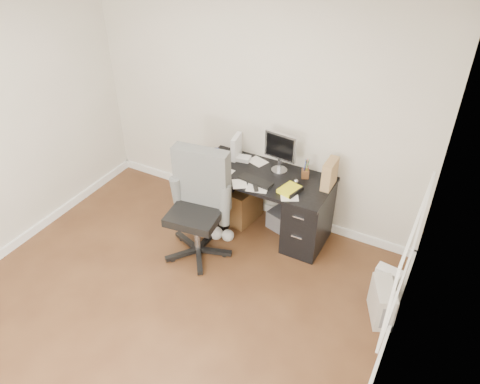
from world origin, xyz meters
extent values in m
plane|color=#432715|center=(0.00, 0.00, 0.00)|extent=(4.00, 4.00, 0.00)
cube|color=beige|center=(0.00, 2.00, 1.35)|extent=(4.00, 0.02, 2.70)
cube|color=beige|center=(2.00, 0.00, 1.35)|extent=(0.02, 4.00, 2.70)
cube|color=white|center=(0.00, 0.00, 2.70)|extent=(4.00, 4.00, 0.02)
cube|color=white|center=(0.00, 1.99, 0.05)|extent=(4.00, 0.03, 0.10)
cube|color=white|center=(-1.99, 0.00, 0.05)|extent=(0.03, 4.00, 0.10)
cube|color=black|center=(0.30, 1.65, 0.73)|extent=(1.50, 0.70, 0.04)
cube|color=black|center=(-0.25, 1.65, 0.35)|extent=(0.40, 0.60, 0.71)
cube|color=black|center=(0.85, 1.65, 0.35)|extent=(0.40, 0.60, 0.71)
cube|color=black|center=(0.30, 1.98, 0.45)|extent=(0.70, 0.03, 0.51)
cube|color=black|center=(0.28, 1.49, 0.76)|extent=(0.40, 0.18, 0.02)
sphere|color=#B5B5BA|center=(0.67, 1.66, 0.78)|extent=(0.07, 0.07, 0.05)
cylinder|color=#163299|center=(-0.28, 1.61, 0.84)|extent=(0.11, 0.11, 0.19)
cube|color=white|center=(-0.14, 1.84, 0.89)|extent=(0.15, 0.25, 0.27)
cube|color=#AB8552|center=(0.99, 1.78, 0.90)|extent=(0.13, 0.26, 0.30)
cube|color=yellow|center=(0.67, 1.50, 0.77)|extent=(0.23, 0.27, 0.04)
cube|color=beige|center=(1.86, 1.00, 0.19)|extent=(0.31, 0.42, 0.38)
cube|color=white|center=(1.83, 1.31, 0.16)|extent=(0.26, 0.20, 0.33)
cube|color=#523818|center=(-0.07, 1.73, 0.22)|extent=(0.50, 0.50, 0.44)
cube|color=#5D5C61|center=(0.55, 1.80, 0.11)|extent=(0.45, 0.40, 0.22)
camera|label=1|loc=(2.10, -2.23, 3.53)|focal=35.00mm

